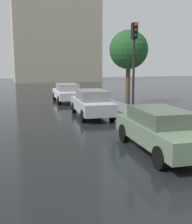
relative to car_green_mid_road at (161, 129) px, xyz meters
The scene contains 5 objects.
car_green_mid_road is the anchor object (origin of this frame).
car_white_far_ahead 13.16m from the car_green_mid_road, 91.30° to the left, with size 1.93×4.35×1.43m.
car_silver_behind_camera 6.71m from the car_green_mid_road, 92.51° to the left, with size 1.98×4.48×1.49m.
traffic_light 5.59m from the car_green_mid_road, 74.78° to the left, with size 0.26×0.39×4.73m.
street_tree_near 11.70m from the car_green_mid_road, 70.69° to the left, with size 2.78×2.78×5.33m.
Camera 1 is at (-1.88, -1.63, 2.86)m, focal length 43.92 mm.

